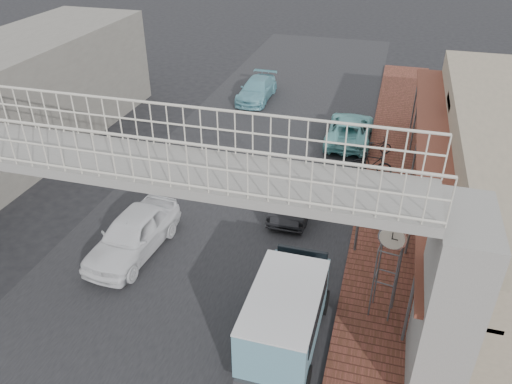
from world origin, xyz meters
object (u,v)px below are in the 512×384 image
Objects in this scene: angkot_far at (257,89)px; angkot_van at (286,309)px; arrow_sign at (384,198)px; white_hatchback at (133,234)px; motorcycle_near at (375,146)px; motorcycle_far at (372,164)px; angkot_curb at (350,129)px; street_clock at (392,240)px; dark_sedan at (296,194)px.

angkot_far is 1.04× the size of angkot_van.
angkot_van is at bearing -106.06° from arrow_sign.
angkot_van is (5.85, -18.02, 0.65)m from angkot_far.
motorcycle_near is at bearing 57.16° from white_hatchback.
angkot_van reaches higher than motorcycle_far.
angkot_curb is 1.87m from motorcycle_near.
angkot_far reaches higher than motorcycle_far.
angkot_far is 15.81m from arrow_sign.
street_clock is at bearing -73.30° from arrow_sign.
street_clock is at bearing -171.38° from motorcycle_far.
dark_sedan reaches higher than angkot_curb.
arrow_sign is (1.95, -9.13, 1.79)m from angkot_curb.
angkot_van is 2.32× the size of motorcycle_far.
angkot_far is at bearing -37.04° from angkot_curb.
arrow_sign reaches higher than motorcycle_far.
dark_sedan is at bearing 45.94° from white_hatchback.
arrow_sign reaches higher than dark_sedan.
angkot_far is at bearing 108.38° from angkot_van.
angkot_van is (1.13, -6.82, 0.62)m from dark_sedan.
white_hatchback is 10.64m from motorcycle_far.
angkot_van is 2.66× the size of motorcycle_near.
motorcycle_far is at bearing 105.19° from arrow_sign.
street_clock reaches higher than motorcycle_near.
angkot_far is 2.78× the size of motorcycle_near.
angkot_curb reaches higher than motorcycle_near.
arrow_sign is at bearing 106.91° from street_clock.
dark_sedan is 6.12m from motorcycle_near.
motorcycle_near is (2.66, 5.51, -0.15)m from dark_sedan.
angkot_van reaches higher than angkot_curb.
angkot_van is 10.33m from motorcycle_far.
angkot_curb is at bearing 29.28° from motorcycle_near.
motorcycle_far is (2.66, 3.37, -0.02)m from dark_sedan.
arrow_sign is at bearing -59.28° from angkot_far.
angkot_curb is (6.10, 11.01, -0.10)m from white_hatchback.
street_clock reaches higher than dark_sedan.
white_hatchback reaches higher than angkot_curb.
white_hatchback is at bearing -157.59° from arrow_sign.
angkot_curb is at bearing 89.66° from angkot_van.
street_clock reaches higher than white_hatchback.
street_clock reaches higher than angkot_far.
angkot_curb is 9.50m from arrow_sign.
dark_sedan is 1.24× the size of street_clock.
white_hatchback reaches higher than angkot_far.
dark_sedan is 0.86× the size of angkot_curb.
angkot_van is 3.40m from street_clock.
dark_sedan reaches higher than motorcycle_far.
dark_sedan is at bearing 78.29° from angkot_curb.
street_clock is (2.30, -11.78, 2.09)m from angkot_curb.
angkot_far reaches higher than motorcycle_near.
motorcycle_near is 0.87× the size of motorcycle_far.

